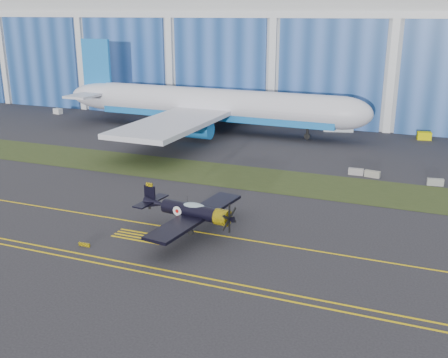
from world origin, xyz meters
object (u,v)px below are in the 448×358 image
at_px(warbird, 190,211).
at_px(tug, 424,136).
at_px(jetliner, 214,70).
at_px(shipping_container, 338,125).

bearing_deg(warbird, tug, 76.09).
bearing_deg(jetliner, tug, 11.85).
relative_size(warbird, shipping_container, 2.86).
xyz_separation_m(jetliner, tug, (36.46, 6.72, -10.42)).
bearing_deg(tug, warbird, -120.69).
xyz_separation_m(warbird, tug, (20.46, 51.51, -1.78)).
relative_size(jetliner, shipping_container, 12.06).
distance_m(jetliner, tug, 38.51).
distance_m(warbird, tug, 55.46).
height_order(warbird, jetliner, jetliner).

